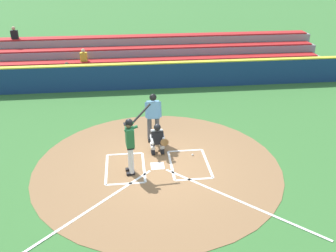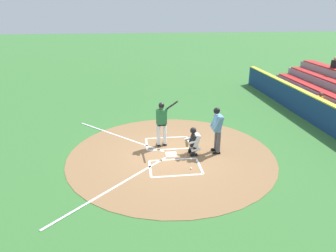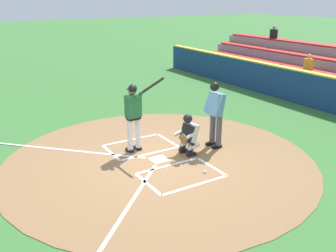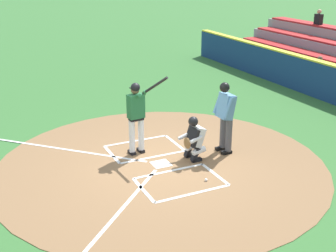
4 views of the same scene
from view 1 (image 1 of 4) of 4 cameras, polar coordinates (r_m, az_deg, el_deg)
ground_plane at (r=12.30m, az=-1.60°, el=-6.14°), size 120.00×120.00×0.00m
dirt_circle at (r=12.30m, az=-1.60°, el=-6.12°), size 8.00×8.00×0.01m
home_plate_and_chalk at (r=11.56m, az=-1.21°, el=-8.37°), size 7.93×4.91×0.01m
batter at (r=11.49m, az=-5.77°, el=-2.42°), size 0.89×0.79×2.13m
catcher at (r=12.75m, az=-1.57°, el=-1.87°), size 0.61×0.60×1.13m
plate_umpire at (r=13.37m, az=-2.27°, el=1.82°), size 0.58×0.41×1.86m
baseball at (r=12.89m, az=3.75°, el=-4.39°), size 0.07×0.07×0.07m
backstop_wall at (r=18.86m, az=-3.67°, el=7.65°), size 22.00×0.36×1.31m
bleacher_stand at (r=21.43m, az=-4.10°, el=10.00°), size 20.00×3.40×2.55m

